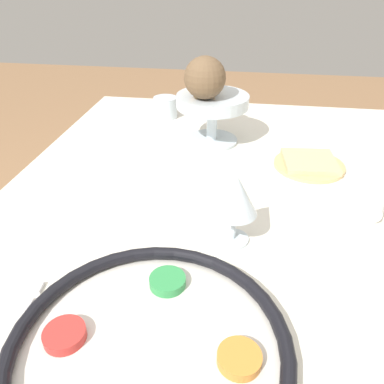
% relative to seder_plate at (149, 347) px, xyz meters
% --- Properties ---
extents(dining_table, '(1.38, 0.98, 0.73)m').
position_rel_seder_plate_xyz_m(dining_table, '(0.30, -0.07, -0.38)').
color(dining_table, silver).
rests_on(dining_table, ground_plane).
extents(seder_plate, '(0.36, 0.36, 0.03)m').
position_rel_seder_plate_xyz_m(seder_plate, '(0.00, 0.00, 0.00)').
color(seder_plate, silver).
rests_on(seder_plate, dining_table).
extents(wine_glass, '(0.08, 0.08, 0.13)m').
position_rel_seder_plate_xyz_m(wine_glass, '(0.24, -0.09, 0.08)').
color(wine_glass, silver).
rests_on(wine_glass, dining_table).
extents(fruit_stand, '(0.19, 0.19, 0.13)m').
position_rel_seder_plate_xyz_m(fruit_stand, '(0.66, -0.01, 0.08)').
color(fruit_stand, silver).
rests_on(fruit_stand, dining_table).
extents(orange_fruit, '(0.07, 0.07, 0.07)m').
position_rel_seder_plate_xyz_m(orange_fruit, '(0.68, 0.02, 0.15)').
color(orange_fruit, orange).
rests_on(orange_fruit, fruit_stand).
extents(coconut, '(0.10, 0.10, 0.10)m').
position_rel_seder_plate_xyz_m(coconut, '(0.63, 0.01, 0.16)').
color(coconut, brown).
rests_on(coconut, fruit_stand).
extents(bread_plate, '(0.17, 0.17, 0.02)m').
position_rel_seder_plate_xyz_m(bread_plate, '(0.55, -0.26, -0.01)').
color(bread_plate, tan).
rests_on(bread_plate, dining_table).
extents(napkin_roll, '(0.16, 0.10, 0.04)m').
position_rel_seder_plate_xyz_m(napkin_roll, '(0.41, -0.37, 0.00)').
color(napkin_roll, white).
rests_on(napkin_roll, dining_table).
extents(cup_near, '(0.07, 0.07, 0.06)m').
position_rel_seder_plate_xyz_m(cup_near, '(0.82, 0.15, 0.02)').
color(cup_near, silver).
rests_on(cup_near, dining_table).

